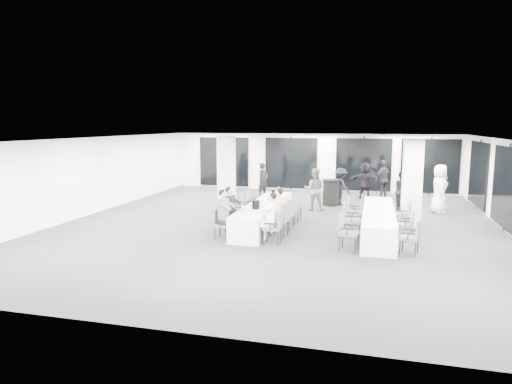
# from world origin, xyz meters

# --- Properties ---
(room) EXTENTS (14.04, 16.04, 2.84)m
(room) POSITION_xyz_m (0.89, 1.11, 1.39)
(room) COLOR #26262C
(room) RESTS_ON ground
(column_left) EXTENTS (0.60, 0.60, 2.80)m
(column_left) POSITION_xyz_m (-2.80, 3.20, 1.40)
(column_left) COLOR silver
(column_left) RESTS_ON floor
(column_right) EXTENTS (0.60, 0.60, 2.80)m
(column_right) POSITION_xyz_m (4.20, 1.00, 1.40)
(column_right) COLOR silver
(column_right) RESTS_ON floor
(banquet_table_main) EXTENTS (0.90, 5.00, 0.75)m
(banquet_table_main) POSITION_xyz_m (-0.40, -0.25, 0.38)
(banquet_table_main) COLOR silver
(banquet_table_main) RESTS_ON floor
(banquet_table_side) EXTENTS (0.90, 5.00, 0.75)m
(banquet_table_side) POSITION_xyz_m (3.19, -0.50, 0.38)
(banquet_table_side) COLOR silver
(banquet_table_side) RESTS_ON floor
(cocktail_table) EXTENTS (0.76, 0.76, 1.05)m
(cocktail_table) POSITION_xyz_m (1.35, 4.08, 0.54)
(cocktail_table) COLOR black
(cocktail_table) RESTS_ON floor
(chair_main_left_near) EXTENTS (0.46, 0.51, 0.86)m
(chair_main_left_near) POSITION_xyz_m (-1.22, -2.15, 0.49)
(chair_main_left_near) COLOR #56595E
(chair_main_left_near) RESTS_ON floor
(chair_main_left_second) EXTENTS (0.54, 0.59, 1.01)m
(chair_main_left_second) POSITION_xyz_m (-1.24, -1.57, 0.58)
(chair_main_left_second) COLOR #56595E
(chair_main_left_second) RESTS_ON floor
(chair_main_left_mid) EXTENTS (0.51, 0.55, 0.90)m
(chair_main_left_mid) POSITION_xyz_m (-1.23, -0.58, 0.52)
(chair_main_left_mid) COLOR #56595E
(chair_main_left_mid) RESTS_ON floor
(chair_main_left_fourth) EXTENTS (0.54, 0.57, 0.90)m
(chair_main_left_fourth) POSITION_xyz_m (-1.23, 0.46, 0.52)
(chair_main_left_fourth) COLOR #56595E
(chair_main_left_fourth) RESTS_ON floor
(chair_main_left_far) EXTENTS (0.47, 0.52, 0.88)m
(chair_main_left_far) POSITION_xyz_m (-1.23, 1.26, 0.50)
(chair_main_left_far) COLOR #56595E
(chair_main_left_far) RESTS_ON floor
(chair_main_right_near) EXTENTS (0.49, 0.55, 0.96)m
(chair_main_right_near) POSITION_xyz_m (0.44, -2.37, 0.55)
(chair_main_right_near) COLOR #56595E
(chair_main_right_near) RESTS_ON floor
(chair_main_right_second) EXTENTS (0.56, 0.61, 1.00)m
(chair_main_right_second) POSITION_xyz_m (0.44, -1.49, 0.57)
(chair_main_right_second) COLOR #56595E
(chair_main_right_second) RESTS_ON floor
(chair_main_right_mid) EXTENTS (0.55, 0.59, 0.96)m
(chair_main_right_mid) POSITION_xyz_m (0.43, -0.52, 0.55)
(chair_main_right_mid) COLOR #56595E
(chair_main_right_mid) RESTS_ON floor
(chair_main_right_fourth) EXTENTS (0.56, 0.62, 1.04)m
(chair_main_right_fourth) POSITION_xyz_m (0.44, 0.33, 0.59)
(chair_main_right_fourth) COLOR #56595E
(chair_main_right_fourth) RESTS_ON floor
(chair_main_right_far) EXTENTS (0.52, 0.56, 0.93)m
(chair_main_right_far) POSITION_xyz_m (0.43, 1.37, 0.53)
(chair_main_right_far) COLOR #56595E
(chair_main_right_far) RESTS_ON floor
(chair_side_left_near) EXTENTS (0.55, 0.60, 0.98)m
(chair_side_left_near) POSITION_xyz_m (2.35, -2.51, 0.56)
(chair_side_left_near) COLOR #56595E
(chair_side_left_near) RESTS_ON floor
(chair_side_left_mid) EXTENTS (0.52, 0.58, 1.02)m
(chair_side_left_mid) POSITION_xyz_m (2.35, -0.98, 0.58)
(chair_side_left_mid) COLOR #56595E
(chair_side_left_mid) RESTS_ON floor
(chair_side_left_far) EXTENTS (0.50, 0.54, 0.90)m
(chair_side_left_far) POSITION_xyz_m (2.36, 0.59, 0.51)
(chair_side_left_far) COLOR #56595E
(chair_side_left_far) RESTS_ON floor
(chair_side_right_near) EXTENTS (0.54, 0.57, 0.89)m
(chair_side_right_near) POSITION_xyz_m (4.01, -2.45, 0.51)
(chair_side_right_near) COLOR #56595E
(chair_side_right_near) RESTS_ON floor
(chair_side_right_mid) EXTENTS (0.47, 0.52, 0.87)m
(chair_side_right_mid) POSITION_xyz_m (4.01, -0.92, 0.50)
(chair_side_right_mid) COLOR #56595E
(chair_side_right_mid) RESTS_ON floor
(chair_side_right_far) EXTENTS (0.50, 0.54, 0.90)m
(chair_side_right_far) POSITION_xyz_m (4.01, 0.61, 0.51)
(chair_side_right_far) COLOR #56595E
(chair_side_right_far) RESTS_ON floor
(seated_guest_a) EXTENTS (0.50, 0.38, 1.44)m
(seated_guest_a) POSITION_xyz_m (-1.07, -2.15, 0.81)
(seated_guest_a) COLOR #55585D
(seated_guest_a) RESTS_ON floor
(seated_guest_b) EXTENTS (0.50, 0.38, 1.44)m
(seated_guest_b) POSITION_xyz_m (-1.07, -1.57, 0.81)
(seated_guest_b) COLOR black
(seated_guest_b) RESTS_ON floor
(seated_guest_c) EXTENTS (0.50, 0.38, 1.44)m
(seated_guest_c) POSITION_xyz_m (0.27, -2.37, 0.81)
(seated_guest_c) COLOR white
(seated_guest_c) RESTS_ON floor
(seated_guest_d) EXTENTS (0.50, 0.38, 1.44)m
(seated_guest_d) POSITION_xyz_m (0.27, -1.48, 0.81)
(seated_guest_d) COLOR white
(seated_guest_d) RESTS_ON floor
(standing_guest_a) EXTENTS (0.77, 0.82, 1.77)m
(standing_guest_a) POSITION_xyz_m (-1.78, 5.28, 0.88)
(standing_guest_a) COLOR black
(standing_guest_a) RESTS_ON floor
(standing_guest_b) EXTENTS (0.92, 0.60, 1.84)m
(standing_guest_b) POSITION_xyz_m (0.83, 2.89, 0.92)
(standing_guest_b) COLOR #55585D
(standing_guest_b) RESTS_ON floor
(standing_guest_c) EXTENTS (1.19, 1.17, 1.71)m
(standing_guest_c) POSITION_xyz_m (1.71, 4.34, 0.86)
(standing_guest_c) COLOR black
(standing_guest_c) RESTS_ON floor
(standing_guest_d) EXTENTS (1.24, 1.30, 1.97)m
(standing_guest_d) POSITION_xyz_m (3.40, 6.06, 0.98)
(standing_guest_d) COLOR black
(standing_guest_d) RESTS_ON floor
(standing_guest_e) EXTENTS (0.70, 1.05, 2.05)m
(standing_guest_e) POSITION_xyz_m (5.37, 3.50, 1.02)
(standing_guest_e) COLOR white
(standing_guest_e) RESTS_ON floor
(standing_guest_f) EXTENTS (1.78, 1.06, 1.82)m
(standing_guest_f) POSITION_xyz_m (2.65, 6.19, 0.91)
(standing_guest_f) COLOR black
(standing_guest_f) RESTS_ON floor
(standing_guest_g) EXTENTS (0.91, 0.84, 2.03)m
(standing_guest_g) POSITION_xyz_m (-3.82, 6.60, 1.01)
(standing_guest_g) COLOR black
(standing_guest_g) RESTS_ON floor
(standing_guest_h) EXTENTS (0.63, 0.91, 1.77)m
(standing_guest_h) POSITION_xyz_m (4.08, 3.55, 0.89)
(standing_guest_h) COLOR black
(standing_guest_h) RESTS_ON floor
(ice_bucket_near) EXTENTS (0.24, 0.24, 0.27)m
(ice_bucket_near) POSITION_xyz_m (-0.40, -1.26, 0.89)
(ice_bucket_near) COLOR black
(ice_bucket_near) RESTS_ON banquet_table_main
(ice_bucket_far) EXTENTS (0.21, 0.21, 0.23)m
(ice_bucket_far) POSITION_xyz_m (-0.35, 1.10, 0.87)
(ice_bucket_far) COLOR black
(ice_bucket_far) RESTS_ON banquet_table_main
(water_bottle_a) EXTENTS (0.07, 0.07, 0.23)m
(water_bottle_a) POSITION_xyz_m (-0.59, -2.04, 0.87)
(water_bottle_a) COLOR silver
(water_bottle_a) RESTS_ON banquet_table_main
(water_bottle_b) EXTENTS (0.07, 0.07, 0.23)m
(water_bottle_b) POSITION_xyz_m (-0.31, -0.06, 0.87)
(water_bottle_b) COLOR silver
(water_bottle_b) RESTS_ON banquet_table_main
(water_bottle_c) EXTENTS (0.08, 0.08, 0.25)m
(water_bottle_c) POSITION_xyz_m (-0.34, 1.80, 0.87)
(water_bottle_c) COLOR silver
(water_bottle_c) RESTS_ON banquet_table_main
(plate_a) EXTENTS (0.21, 0.21, 0.03)m
(plate_a) POSITION_xyz_m (-0.49, -1.74, 0.76)
(plate_a) COLOR white
(plate_a) RESTS_ON banquet_table_main
(plate_b) EXTENTS (0.18, 0.18, 0.03)m
(plate_b) POSITION_xyz_m (-0.20, -1.84, 0.76)
(plate_b) COLOR white
(plate_b) RESTS_ON banquet_table_main
(plate_c) EXTENTS (0.22, 0.22, 0.03)m
(plate_c) POSITION_xyz_m (-0.34, -0.80, 0.76)
(plate_c) COLOR white
(plate_c) RESTS_ON banquet_table_main
(wine_glass) EXTENTS (0.08, 0.08, 0.20)m
(wine_glass) POSITION_xyz_m (-0.25, -2.54, 0.90)
(wine_glass) COLOR silver
(wine_glass) RESTS_ON banquet_table_main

